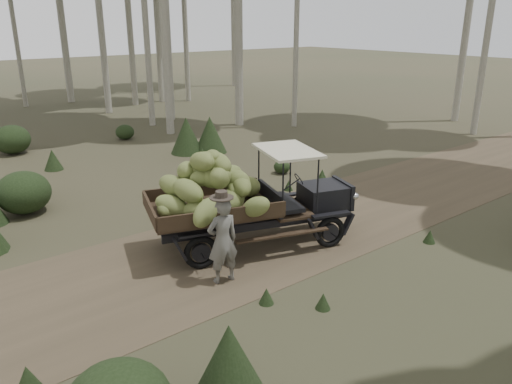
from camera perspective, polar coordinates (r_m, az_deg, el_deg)
ground at (r=11.36m, az=0.11°, el=-5.52°), size 120.00×120.00×0.00m
dirt_track at (r=11.36m, az=0.11°, el=-5.50°), size 70.00×4.00×0.01m
banana_truck at (r=10.47m, az=-2.82°, el=0.24°), size 4.78×2.85×2.32m
farmer at (r=9.33m, az=-3.84°, el=-5.48°), size 0.66×0.51×1.82m
undergrowth at (r=10.72m, az=-4.68°, el=-4.05°), size 22.10×23.12×1.36m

